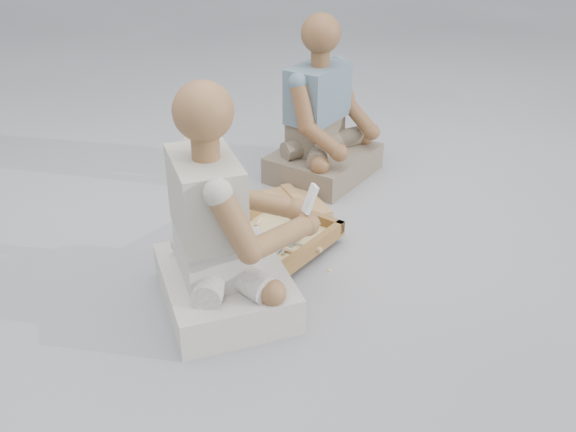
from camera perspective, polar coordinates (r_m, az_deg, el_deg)
ground at (r=2.52m, az=2.71°, el=-7.29°), size 60.00×60.00×0.00m
carved_panel at (r=3.11m, az=-1.75°, el=0.61°), size 0.59×0.46×0.03m
tool_tray at (r=2.77m, az=-1.58°, el=-2.16°), size 0.63×0.56×0.07m
chisel_0 at (r=2.80m, az=0.05°, el=-1.60°), size 0.17×0.17×0.02m
chisel_1 at (r=2.80m, az=-3.97°, el=-1.72°), size 0.09×0.21×0.02m
chisel_2 at (r=2.81m, az=1.54°, el=-1.53°), size 0.21×0.10×0.02m
chisel_3 at (r=2.87m, az=1.92°, el=-0.85°), size 0.22×0.07×0.02m
chisel_4 at (r=2.76m, az=-2.24°, el=-2.22°), size 0.22×0.07×0.02m
chisel_5 at (r=2.78m, az=0.51°, el=-1.95°), size 0.21×0.10×0.02m
chisel_6 at (r=2.69m, az=-0.17°, el=-2.97°), size 0.10×0.21×0.02m
chisel_7 at (r=2.71m, az=1.87°, el=-2.80°), size 0.12×0.20×0.02m
chisel_8 at (r=2.88m, az=-2.76°, el=-0.81°), size 0.18×0.16×0.02m
chisel_9 at (r=2.84m, az=1.17°, el=-1.05°), size 0.22×0.07×0.02m
chisel_10 at (r=2.76m, az=-1.43°, el=-1.83°), size 0.13×0.20×0.02m
wood_chip_0 at (r=2.79m, az=-1.93°, el=-3.33°), size 0.02×0.02×0.00m
wood_chip_1 at (r=2.81m, az=-2.54°, el=-3.02°), size 0.02×0.02×0.00m
wood_chip_2 at (r=2.75m, az=-2.08°, el=-3.79°), size 0.02×0.02×0.00m
wood_chip_3 at (r=2.59m, az=-6.43°, el=-6.27°), size 0.02×0.02×0.00m
wood_chip_4 at (r=2.96m, az=-3.46°, el=-1.31°), size 0.02×0.02×0.00m
wood_chip_5 at (r=3.09m, az=-0.56°, el=0.13°), size 0.02×0.02×0.00m
wood_chip_6 at (r=2.95m, az=-5.30°, el=-1.50°), size 0.02×0.02×0.00m
wood_chip_7 at (r=2.72m, az=-1.99°, el=-4.29°), size 0.02×0.02×0.00m
wood_chip_8 at (r=2.76m, az=1.27°, el=-3.72°), size 0.02×0.02×0.00m
wood_chip_9 at (r=2.68m, az=3.74°, el=-4.83°), size 0.02×0.02×0.00m
wood_chip_10 at (r=3.09m, az=-2.09°, el=0.09°), size 0.02×0.02×0.00m
craftsman at (r=2.34m, az=-6.00°, el=-1.76°), size 0.66×0.67×0.88m
companion at (r=3.40m, az=3.10°, el=8.07°), size 0.66×0.59×0.86m
mobile_phone at (r=2.32m, az=1.99°, el=1.54°), size 0.06×0.06×0.11m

